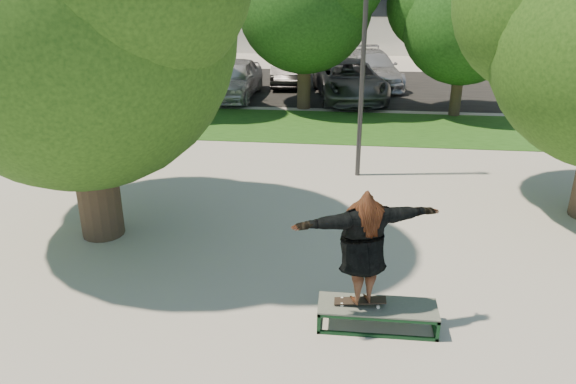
# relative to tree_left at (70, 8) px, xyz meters

# --- Properties ---
(ground) EXTENTS (120.00, 120.00, 0.00)m
(ground) POSITION_rel_tree_left_xyz_m (4.29, -1.09, -4.42)
(ground) COLOR #ADA89F
(ground) RESTS_ON ground
(grass_strip) EXTENTS (30.00, 4.00, 0.02)m
(grass_strip) POSITION_rel_tree_left_xyz_m (5.29, 8.41, -4.41)
(grass_strip) COLOR #184012
(grass_strip) RESTS_ON ground
(asphalt_strip) EXTENTS (40.00, 8.00, 0.01)m
(asphalt_strip) POSITION_rel_tree_left_xyz_m (4.29, 14.91, -4.42)
(asphalt_strip) COLOR black
(asphalt_strip) RESTS_ON ground
(tree_left) EXTENTS (6.96, 5.95, 7.12)m
(tree_left) POSITION_rel_tree_left_xyz_m (0.00, 0.00, 0.00)
(tree_left) COLOR #38281E
(tree_left) RESTS_ON ground
(bg_tree_left) EXTENTS (5.28, 4.51, 5.77)m
(bg_tree_left) POSITION_rel_tree_left_xyz_m (-2.28, 9.98, -0.69)
(bg_tree_left) COLOR #38281E
(bg_tree_left) RESTS_ON ground
(bg_tree_right) EXTENTS (5.04, 4.31, 5.43)m
(bg_tree_right) POSITION_rel_tree_left_xyz_m (8.73, 10.47, -0.93)
(bg_tree_right) COLOR #38281E
(bg_tree_right) RESTS_ON ground
(lamppost) EXTENTS (0.25, 0.15, 6.11)m
(lamppost) POSITION_rel_tree_left_xyz_m (5.29, 3.91, -1.27)
(lamppost) COLOR #2D2D30
(lamppost) RESTS_ON ground
(grind_box) EXTENTS (1.80, 0.60, 0.38)m
(grind_box) POSITION_rel_tree_left_xyz_m (5.55, -2.67, -4.23)
(grind_box) COLOR #10321B
(grind_box) RESTS_ON ground
(skater_rig) EXTENTS (2.28, 1.36, 1.88)m
(skater_rig) POSITION_rel_tree_left_xyz_m (5.29, -2.67, -3.07)
(skater_rig) COLOR white
(skater_rig) RESTS_ON grind_box
(car_silver_a) EXTENTS (1.94, 4.54, 1.53)m
(car_silver_a) POSITION_rel_tree_left_xyz_m (0.33, 12.41, -3.66)
(car_silver_a) COLOR silver
(car_silver_a) RESTS_ON asphalt_strip
(car_dark) EXTENTS (1.90, 4.39, 1.40)m
(car_dark) POSITION_rel_tree_left_xyz_m (2.21, 15.41, -3.72)
(car_dark) COLOR black
(car_dark) RESTS_ON asphalt_strip
(car_grey) EXTENTS (3.39, 5.75, 1.50)m
(car_grey) POSITION_rel_tree_left_xyz_m (4.98, 12.72, -3.67)
(car_grey) COLOR slate
(car_grey) RESTS_ON asphalt_strip
(car_silver_b) EXTENTS (3.07, 5.45, 1.49)m
(car_silver_b) POSITION_rel_tree_left_xyz_m (5.91, 15.41, -3.68)
(car_silver_b) COLOR #B9B9BE
(car_silver_b) RESTS_ON asphalt_strip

